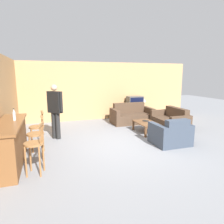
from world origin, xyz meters
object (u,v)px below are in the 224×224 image
at_px(bar_chair_near, 35,147).
at_px(bar_chair_far, 37,130).
at_px(armchair_near, 171,135).
at_px(table_lamp, 143,100).
at_px(bar_chair_mid, 36,137).
at_px(tv, 135,102).
at_px(loveseat_right, 170,121).
at_px(couch_far, 131,116).
at_px(book_on_table, 145,121).
at_px(bottle, 14,115).
at_px(person_by_window, 55,109).
at_px(coffee_table, 146,124).
at_px(tv_unit, 135,113).

xyz_separation_m(bar_chair_near, bar_chair_far, (0.00, 1.39, 0.00)).
xyz_separation_m(armchair_near, table_lamp, (0.97, 3.68, 0.55)).
bearing_deg(bar_chair_near, bar_chair_mid, 89.97).
distance_m(bar_chair_mid, tv, 5.59).
bearing_deg(loveseat_right, bar_chair_mid, -162.33).
height_order(couch_far, book_on_table, couch_far).
bearing_deg(bar_chair_near, bottle, 117.28).
xyz_separation_m(table_lamp, person_by_window, (-4.15, -2.04, 0.13)).
distance_m(coffee_table, table_lamp, 2.63).
bearing_deg(bottle, person_by_window, 55.86).
xyz_separation_m(bar_chair_near, coffee_table, (3.60, 2.01, -0.25)).
bearing_deg(table_lamp, bottle, -145.82).
height_order(bar_chair_mid, bar_chair_far, same).
height_order(bar_chair_near, book_on_table, bar_chair_near).
relative_size(bar_chair_near, couch_far, 0.62).
bearing_deg(bar_chair_near, tv_unit, 45.92).
height_order(armchair_near, tv_unit, armchair_near).
relative_size(tv_unit, bottle, 4.15).
distance_m(bar_chair_mid, bar_chair_far, 0.68).
height_order(bar_chair_far, tv_unit, bar_chair_far).
xyz_separation_m(armchair_near, coffee_table, (-0.09, 1.33, 0.03)).
distance_m(table_lamp, person_by_window, 4.63).
distance_m(bar_chair_far, coffee_table, 3.66).
height_order(tv_unit, tv, tv).
relative_size(bar_chair_mid, armchair_near, 1.06).
distance_m(bar_chair_far, table_lamp, 5.54).
distance_m(tv_unit, person_by_window, 4.29).
height_order(bar_chair_mid, loveseat_right, bar_chair_mid).
relative_size(bar_chair_near, bar_chair_mid, 1.00).
bearing_deg(couch_far, bottle, -147.27).
xyz_separation_m(bar_chair_mid, tv, (4.22, 3.65, 0.22)).
height_order(bar_chair_near, armchair_near, bar_chair_near).
xyz_separation_m(bar_chair_far, person_by_window, (0.52, 0.93, 0.40)).
bearing_deg(coffee_table, table_lamp, 65.55).
bearing_deg(bar_chair_mid, loveseat_right, 17.67).
xyz_separation_m(armchair_near, tv, (0.53, 3.68, 0.50)).
xyz_separation_m(bar_chair_near, armchair_near, (3.70, 0.68, -0.28)).
height_order(bar_chair_near, table_lamp, bar_chair_near).
relative_size(armchair_near, tv_unit, 0.86).
relative_size(bar_chair_mid, tv_unit, 0.91).
height_order(tv_unit, book_on_table, tv_unit).
relative_size(bar_chair_mid, table_lamp, 2.52).
bearing_deg(bar_chair_far, couch_far, 30.32).
xyz_separation_m(couch_far, book_on_table, (-0.06, -1.37, 0.09)).
height_order(bar_chair_near, loveseat_right, bar_chair_near).
bearing_deg(tv_unit, book_on_table, -104.82).
bearing_deg(coffee_table, couch_far, 86.23).
xyz_separation_m(bar_chair_near, couch_far, (3.70, 3.55, -0.28)).
bearing_deg(tv_unit, coffee_table, -104.82).
height_order(bar_chair_far, armchair_near, bar_chair_far).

